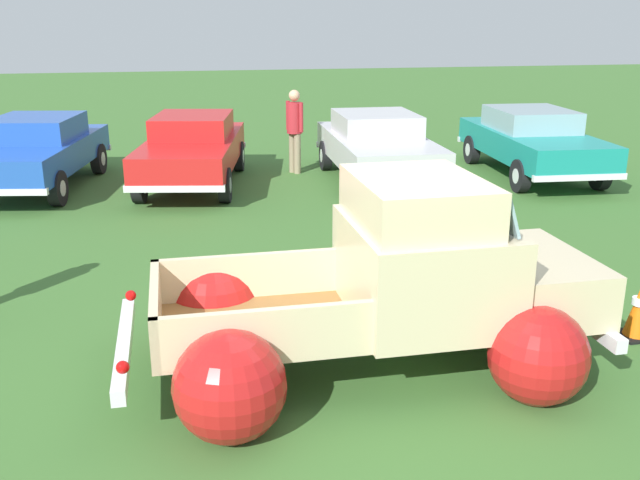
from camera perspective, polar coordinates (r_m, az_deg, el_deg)
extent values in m
plane|color=#3D6B2D|center=(7.26, 3.06, -10.10)|extent=(80.00, 80.00, 0.00)
cylinder|color=black|center=(8.30, 11.29, -3.89)|extent=(0.76, 0.23, 0.76)
cylinder|color=silver|center=(8.30, 11.29, -3.89)|extent=(0.34, 0.24, 0.34)
cylinder|color=black|center=(6.88, 16.95, -9.03)|extent=(0.76, 0.23, 0.76)
cylinder|color=silver|center=(6.88, 16.95, -9.03)|extent=(0.34, 0.24, 0.34)
cylinder|color=black|center=(7.69, -8.41, -5.51)|extent=(0.76, 0.23, 0.76)
cylinder|color=silver|center=(7.69, -8.41, -5.51)|extent=(0.34, 0.24, 0.34)
cylinder|color=black|center=(6.13, -7.27, -11.82)|extent=(0.76, 0.23, 0.76)
cylinder|color=silver|center=(6.13, -7.27, -11.82)|extent=(0.34, 0.24, 0.34)
sphere|color=red|center=(7.71, -8.45, -4.96)|extent=(0.97, 0.97, 0.96)
sphere|color=red|center=(6.05, -7.25, -11.56)|extent=(0.97, 0.97, 0.96)
cube|color=olive|center=(6.86, -4.61, -6.86)|extent=(2.06, 1.56, 0.04)
cube|color=beige|center=(7.44, -5.39, -2.95)|extent=(2.05, 0.10, 0.50)
cube|color=beige|center=(6.11, -3.76, -7.68)|extent=(2.05, 0.10, 0.50)
cube|color=beige|center=(6.95, 3.45, -4.44)|extent=(0.09, 1.54, 0.50)
cube|color=beige|center=(6.73, -13.04, -5.64)|extent=(0.09, 1.54, 0.50)
cube|color=beige|center=(7.05, 8.31, -2.32)|extent=(1.46, 1.71, 0.95)
cube|color=beige|center=(6.81, 7.78, 3.16)|extent=(1.16, 1.55, 0.45)
cube|color=#8CADB7|center=(7.05, 12.73, 3.23)|extent=(0.16, 1.46, 0.38)
cube|color=beige|center=(7.53, 15.79, -3.12)|extent=(1.26, 1.63, 0.55)
sphere|color=red|center=(8.31, 11.22, -3.56)|extent=(0.93, 0.93, 0.92)
sphere|color=red|center=(6.84, 17.10, -8.83)|extent=(0.93, 0.93, 0.92)
cube|color=silver|center=(6.87, -15.42, -8.17)|extent=(0.14, 1.98, 0.14)
cube|color=silver|center=(7.91, 19.08, -5.05)|extent=(0.14, 1.98, 0.14)
sphere|color=red|center=(7.52, -14.94, -4.33)|extent=(0.11, 0.11, 0.11)
sphere|color=red|center=(6.08, -15.55, -9.81)|extent=(0.11, 0.11, 0.11)
cylinder|color=black|center=(13.94, -20.31, 3.91)|extent=(0.31, 0.68, 0.66)
cylinder|color=silver|center=(13.94, -20.31, 3.91)|extent=(0.26, 0.33, 0.30)
cylinder|color=black|center=(16.55, -17.33, 6.24)|extent=(0.31, 0.68, 0.66)
cylinder|color=silver|center=(16.55, -17.33, 6.24)|extent=(0.26, 0.33, 0.30)
cylinder|color=black|center=(17.08, -22.76, 6.00)|extent=(0.31, 0.68, 0.66)
cylinder|color=silver|center=(17.08, -22.76, 6.00)|extent=(0.26, 0.33, 0.30)
cube|color=blue|center=(15.43, -21.82, 6.42)|extent=(2.52, 4.62, 0.55)
cube|color=blue|center=(15.52, -21.81, 8.35)|extent=(1.85, 2.08, 0.45)
cube|color=silver|center=(17.47, -19.39, 7.01)|extent=(1.84, 0.42, 0.12)
cylinder|color=black|center=(13.44, -7.62, 4.38)|extent=(0.32, 0.69, 0.66)
cylinder|color=silver|center=(13.44, -7.62, 4.38)|extent=(0.26, 0.33, 0.30)
cylinder|color=black|center=(13.72, -14.30, 4.26)|extent=(0.32, 0.69, 0.66)
cylinder|color=silver|center=(13.72, -14.30, 4.26)|extent=(0.26, 0.33, 0.30)
cylinder|color=black|center=(16.20, -6.52, 6.69)|extent=(0.32, 0.69, 0.66)
cylinder|color=silver|center=(16.20, -6.52, 6.69)|extent=(0.26, 0.33, 0.30)
cylinder|color=black|center=(16.43, -12.13, 6.57)|extent=(0.32, 0.69, 0.66)
cylinder|color=silver|center=(16.43, -12.13, 6.57)|extent=(0.26, 0.33, 0.30)
cube|color=red|center=(14.85, -10.17, 7.00)|extent=(2.50, 4.67, 0.55)
cube|color=red|center=(14.94, -10.17, 9.01)|extent=(1.80, 2.10, 0.45)
cube|color=silver|center=(17.01, -9.01, 7.52)|extent=(1.77, 0.42, 0.12)
cube|color=silver|center=(12.80, -11.59, 4.06)|extent=(1.77, 0.42, 0.12)
cylinder|color=black|center=(13.96, 9.39, 4.80)|extent=(0.22, 0.67, 0.66)
cylinder|color=silver|center=(13.96, 9.39, 4.80)|extent=(0.22, 0.30, 0.30)
cylinder|color=black|center=(13.51, 2.49, 4.60)|extent=(0.22, 0.67, 0.66)
cylinder|color=silver|center=(13.51, 2.49, 4.60)|extent=(0.22, 0.30, 0.30)
cylinder|color=black|center=(16.57, 6.33, 6.94)|extent=(0.22, 0.67, 0.66)
cylinder|color=silver|center=(16.57, 6.33, 6.94)|extent=(0.22, 0.30, 0.30)
cylinder|color=black|center=(16.19, 0.45, 6.80)|extent=(0.22, 0.67, 0.66)
cylinder|color=silver|center=(16.19, 0.45, 6.80)|extent=(0.22, 0.30, 0.30)
cube|color=silver|center=(14.96, 4.63, 7.30)|extent=(1.98, 4.42, 0.55)
cube|color=silver|center=(15.04, 4.52, 9.29)|extent=(1.65, 1.88, 0.45)
cube|color=silver|center=(17.05, 2.88, 7.74)|extent=(1.89, 0.17, 0.12)
cube|color=silver|center=(12.99, 6.87, 4.49)|extent=(1.89, 0.17, 0.12)
cylinder|color=black|center=(15.38, 21.55, 4.98)|extent=(0.24, 0.67, 0.66)
cylinder|color=silver|center=(15.38, 21.55, 4.98)|extent=(0.23, 0.31, 0.30)
cylinder|color=black|center=(14.64, 15.78, 4.97)|extent=(0.24, 0.67, 0.66)
cylinder|color=silver|center=(14.64, 15.78, 4.97)|extent=(0.23, 0.31, 0.30)
cylinder|color=black|center=(17.91, 17.17, 7.07)|extent=(0.24, 0.67, 0.66)
cylinder|color=silver|center=(17.91, 17.17, 7.07)|extent=(0.23, 0.31, 0.30)
cylinder|color=black|center=(17.28, 12.07, 7.11)|extent=(0.24, 0.67, 0.66)
cylinder|color=silver|center=(17.28, 12.07, 7.11)|extent=(0.23, 0.31, 0.30)
cube|color=teal|center=(16.21, 16.66, 7.42)|extent=(2.10, 4.63, 0.55)
cube|color=#8CADB7|center=(16.30, 16.56, 9.27)|extent=(1.68, 2.00, 0.45)
cube|color=silver|center=(18.27, 13.80, 7.92)|extent=(1.86, 0.23, 0.12)
cube|color=silver|center=(14.29, 20.11, 4.75)|extent=(1.86, 0.23, 0.12)
cylinder|color=gray|center=(15.93, -2.22, 7.03)|extent=(0.21, 0.21, 0.89)
cylinder|color=gray|center=(15.81, -1.82, 6.94)|extent=(0.21, 0.21, 0.89)
cylinder|color=#B2262D|center=(15.75, -2.06, 9.77)|extent=(0.47, 0.47, 0.67)
cylinder|color=#B2262D|center=(15.91, -2.58, 9.96)|extent=(0.12, 0.12, 0.63)
cylinder|color=#B2262D|center=(15.58, -1.52, 9.81)|extent=(0.12, 0.12, 0.63)
sphere|color=#DBAD84|center=(15.69, -2.07, 11.51)|extent=(0.33, 0.33, 0.24)
cube|color=black|center=(8.60, 23.96, -7.01)|extent=(0.36, 0.36, 0.03)
cone|color=orange|center=(8.48, 24.22, -5.07)|extent=(0.28, 0.28, 0.60)
cylinder|color=white|center=(8.45, 24.30, -4.50)|extent=(0.17, 0.17, 0.08)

